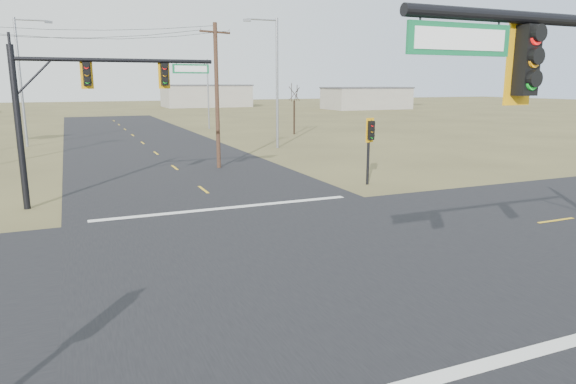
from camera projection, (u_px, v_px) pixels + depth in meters
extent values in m
plane|color=olive|center=(293.00, 259.00, 16.79)|extent=(320.00, 320.00, 0.00)
cube|color=black|center=(293.00, 259.00, 16.79)|extent=(160.00, 14.00, 0.02)
cube|color=black|center=(293.00, 258.00, 16.79)|extent=(14.00, 160.00, 0.02)
cube|color=silver|center=(446.00, 375.00, 10.04)|extent=(12.00, 0.40, 0.01)
cube|color=silver|center=(227.00, 208.00, 23.53)|extent=(12.00, 0.40, 0.01)
cube|color=#0E6435|center=(460.00, 39.00, 7.27)|extent=(1.80, 0.05, 0.45)
cylinder|color=black|center=(19.00, 129.00, 22.73)|extent=(0.29, 0.29, 7.27)
cylinder|color=black|center=(118.00, 60.00, 23.79)|extent=(8.83, 0.19, 0.19)
cube|color=#0E6435|center=(191.00, 69.00, 25.16)|extent=(1.80, 0.05, 0.45)
cylinder|color=black|center=(368.00, 153.00, 28.78)|extent=(0.15, 0.15, 3.61)
cylinder|color=#49301F|center=(217.00, 97.00, 33.81)|extent=(0.27, 0.27, 9.45)
cube|color=#49301F|center=(215.00, 32.00, 32.95)|extent=(2.22, 0.88, 0.12)
cylinder|color=gray|center=(277.00, 85.00, 44.44)|extent=(0.22, 0.22, 11.03)
cylinder|color=gray|center=(262.00, 20.00, 42.82)|extent=(2.65, 0.13, 0.13)
cube|color=gray|center=(247.00, 20.00, 42.34)|extent=(0.64, 0.37, 0.20)
cylinder|color=gray|center=(208.00, 94.00, 63.96)|extent=(0.17, 0.17, 8.54)
cylinder|color=gray|center=(199.00, 61.00, 62.72)|extent=(2.05, 0.10, 0.10)
cube|color=gray|center=(191.00, 61.00, 62.35)|extent=(0.50, 0.30, 0.15)
cylinder|color=gray|center=(21.00, 83.00, 45.26)|extent=(0.22, 0.22, 11.22)
cylinder|color=gray|center=(31.00, 20.00, 44.66)|extent=(2.69, 0.13, 0.13)
cube|color=gray|center=(48.00, 22.00, 45.19)|extent=(0.67, 0.44, 0.20)
cylinder|color=black|center=(294.00, 117.00, 57.49)|extent=(0.19, 0.19, 3.73)
cube|color=gray|center=(206.00, 96.00, 124.84)|extent=(20.00, 12.00, 5.00)
cube|color=gray|center=(366.00, 99.00, 113.90)|extent=(18.00, 10.00, 4.50)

